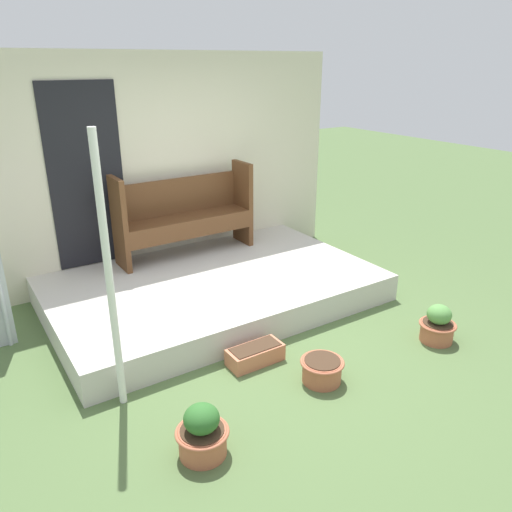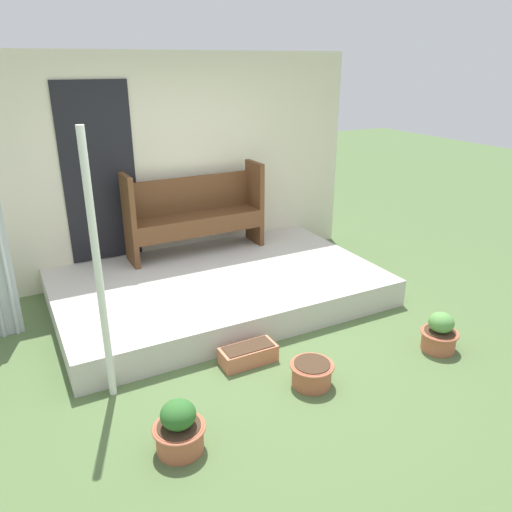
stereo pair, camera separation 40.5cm
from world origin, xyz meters
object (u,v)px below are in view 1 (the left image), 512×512
(flower_pot_left, at_px, (202,433))
(flower_pot_right, at_px, (438,325))
(bench, at_px, (184,211))
(support_post, at_px, (109,279))
(planter_box_rect, at_px, (255,355))
(flower_pot_middle, at_px, (322,369))

(flower_pot_left, relative_size, flower_pot_right, 1.04)
(bench, xyz_separation_m, flower_pot_right, (1.30, -2.70, -0.66))
(bench, bearing_deg, flower_pot_right, -64.86)
(bench, bearing_deg, support_post, -128.09)
(support_post, height_order, bench, support_post)
(flower_pot_right, bearing_deg, planter_box_rect, 159.11)
(flower_pot_left, height_order, flower_pot_right, flower_pot_left)
(support_post, bearing_deg, flower_pot_left, -72.32)
(support_post, distance_m, flower_pot_right, 3.03)
(bench, distance_m, flower_pot_left, 3.13)
(flower_pot_middle, bearing_deg, bench, 89.42)
(flower_pot_left, distance_m, planter_box_rect, 1.16)
(support_post, xyz_separation_m, bench, (1.50, 1.96, -0.22))
(flower_pot_middle, bearing_deg, flower_pot_left, -170.70)
(support_post, relative_size, flower_pot_left, 5.45)
(support_post, height_order, flower_pot_middle, support_post)
(flower_pot_left, relative_size, flower_pot_middle, 1.05)
(support_post, xyz_separation_m, flower_pot_right, (2.80, -0.74, -0.89))
(flower_pot_right, bearing_deg, bench, 115.81)
(flower_pot_right, height_order, planter_box_rect, flower_pot_right)
(support_post, xyz_separation_m, planter_box_rect, (1.16, -0.11, -0.97))
(bench, relative_size, flower_pot_left, 4.31)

